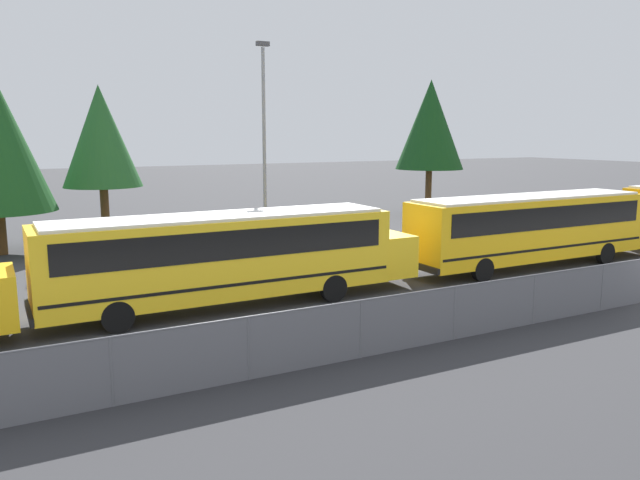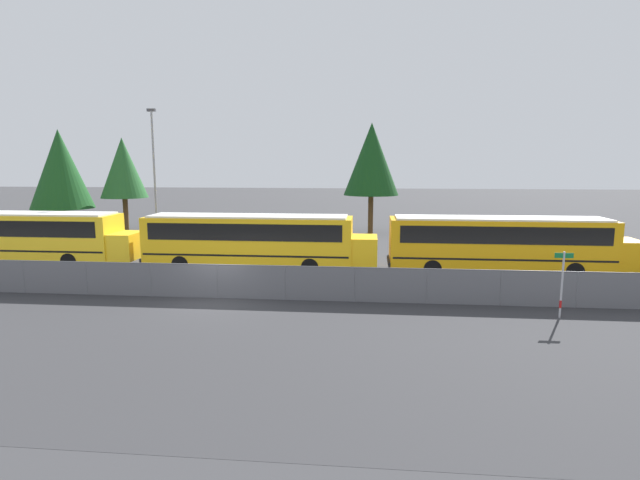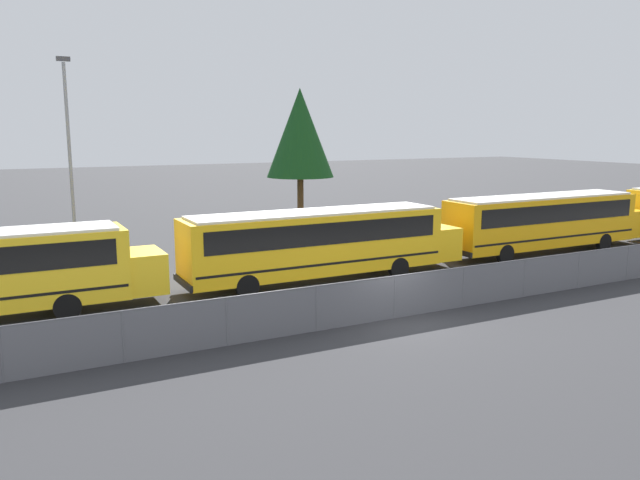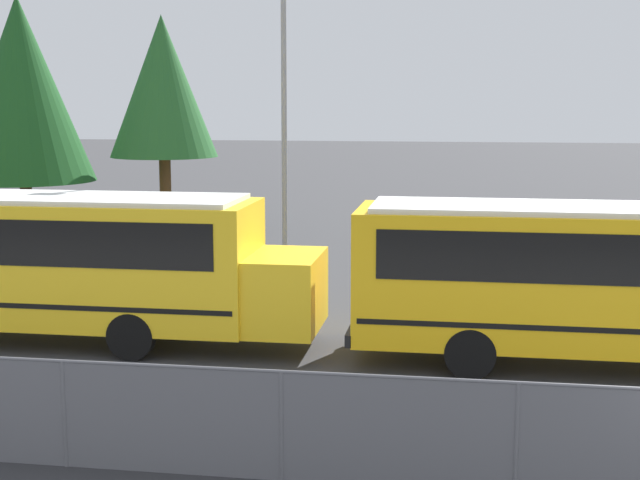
# 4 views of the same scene
# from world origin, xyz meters

# --- Properties ---
(ground_plane) EXTENTS (200.00, 200.00, 0.00)m
(ground_plane) POSITION_xyz_m (0.00, 0.00, 0.00)
(ground_plane) COLOR #38383A
(road_strip) EXTENTS (113.74, 12.00, 0.01)m
(road_strip) POSITION_xyz_m (0.00, -6.00, 0.00)
(road_strip) COLOR #333335
(road_strip) RESTS_ON ground_plane
(fence) EXTENTS (79.81, 0.07, 1.55)m
(fence) POSITION_xyz_m (-0.00, -0.00, 0.79)
(fence) COLOR #9EA0A5
(fence) RESTS_ON ground_plane
(school_bus_2) EXTENTS (13.07, 2.49, 3.11)m
(school_bus_2) POSITION_xyz_m (0.27, 6.03, 1.84)
(school_bus_2) COLOR yellow
(school_bus_2) RESTS_ON ground_plane
(school_bus_3) EXTENTS (13.07, 2.49, 3.11)m
(school_bus_3) POSITION_xyz_m (13.93, 6.21, 1.84)
(school_bus_3) COLOR orange
(school_bus_3) RESTS_ON ground_plane
(light_pole) EXTENTS (0.60, 0.24, 9.82)m
(light_pole) POSITION_xyz_m (-8.86, 14.02, 5.30)
(light_pole) COLOR gray
(light_pole) RESTS_ON ground_plane
(tree_2) EXTENTS (4.66, 4.66, 9.35)m
(tree_2) POSITION_xyz_m (6.83, 21.74, 6.30)
(tree_2) COLOR #51381E
(tree_2) RESTS_ON ground_plane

